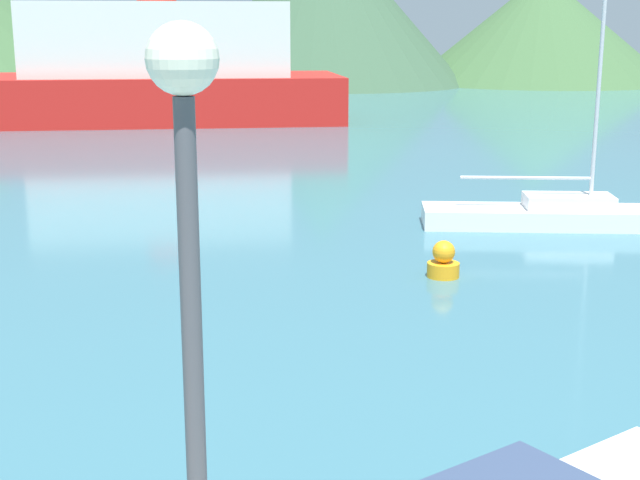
# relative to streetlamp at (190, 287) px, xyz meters

# --- Properties ---
(streetlamp) EXTENTS (0.40, 0.40, 4.95)m
(streetlamp) POSITION_rel_streetlamp_xyz_m (0.00, 0.00, 0.00)
(streetlamp) COLOR #4C4C51
(streetlamp) RESTS_ON dock
(sailboat_inner) EXTENTS (8.67, 4.65, 10.55)m
(sailboat_inner) POSITION_rel_streetlamp_xyz_m (14.08, 17.80, -3.95)
(sailboat_inner) COLOR white
(sailboat_inner) RESTS_ON ground_plane
(ferry_distant) EXTENTS (24.05, 13.61, 8.91)m
(ferry_distant) POSITION_rel_streetlamp_xyz_m (6.62, 52.78, -1.16)
(ferry_distant) COLOR red
(ferry_distant) RESTS_ON ground_plane
(buoy_marker) EXTENTS (0.77, 0.77, 0.89)m
(buoy_marker) POSITION_rel_streetlamp_xyz_m (8.19, 13.88, -4.01)
(buoy_marker) COLOR orange
(buoy_marker) RESTS_ON ground_plane
(hill_east) EXTENTS (30.02, 30.02, 16.70)m
(hill_east) POSITION_rel_streetlamp_xyz_m (28.07, 86.31, 3.97)
(hill_east) COLOR #38563D
(hill_east) RESTS_ON ground_plane
(hill_far_east) EXTENTS (28.27, 28.27, 11.52)m
(hill_far_east) POSITION_rel_streetlamp_xyz_m (51.58, 82.42, 1.38)
(hill_far_east) COLOR #3D6038
(hill_far_east) RESTS_ON ground_plane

